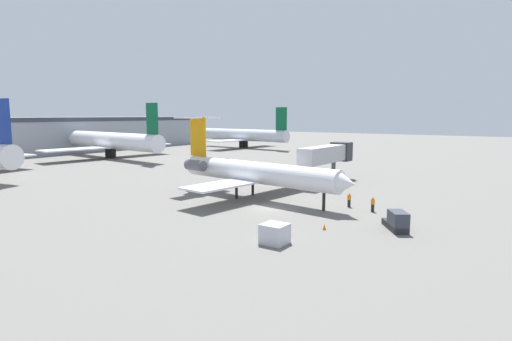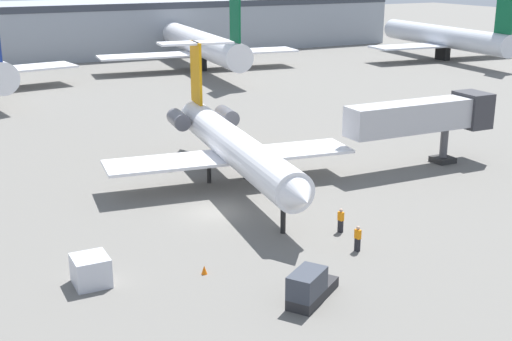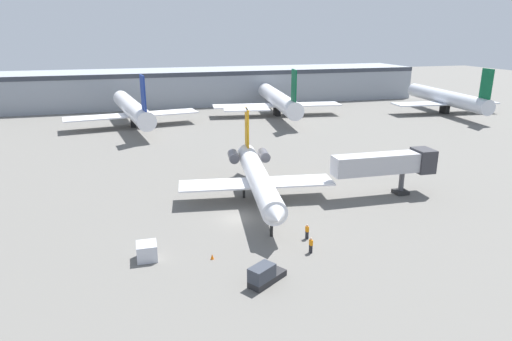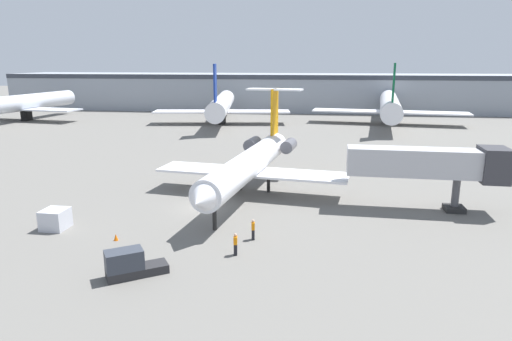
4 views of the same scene
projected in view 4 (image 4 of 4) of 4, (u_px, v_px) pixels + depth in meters
The scene contains 12 objects.
ground_plane at pixel (203, 208), 44.48m from camera, with size 400.00×400.00×0.10m, color #66635E.
regional_jet at pixel (251, 161), 48.12m from camera, with size 20.83×28.75×10.57m.
jet_bridge at pixel (436, 164), 42.58m from camera, with size 14.50×3.34×6.23m.
ground_crew_marshaller at pixel (235, 244), 33.34m from camera, with size 0.30×0.42×1.69m.
ground_crew_loader at pixel (253, 229), 36.23m from camera, with size 0.31×0.43×1.69m.
baggage_tug_lead at pixel (130, 265), 30.02m from camera, with size 4.11×3.36×1.90m.
cargo_container_uld at pixel (55, 219), 38.60m from camera, with size 2.01×2.12×1.70m.
traffic_cone_near at pixel (116, 237), 36.19m from camera, with size 0.36×0.36×0.55m.
terminal_building at pixel (282, 92), 131.77m from camera, with size 158.43×20.18×10.22m.
parked_airliner_west_end at pixel (24, 103), 107.43m from camera, with size 27.67×32.53×13.20m.
parked_airliner_west_mid at pixel (222, 105), 101.79m from camera, with size 30.96×36.42×13.38m.
parked_airliner_centre at pixel (390, 105), 101.16m from camera, with size 34.40×40.59×13.55m.
Camera 4 is at (10.94, -41.26, 13.95)m, focal length 31.92 mm.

